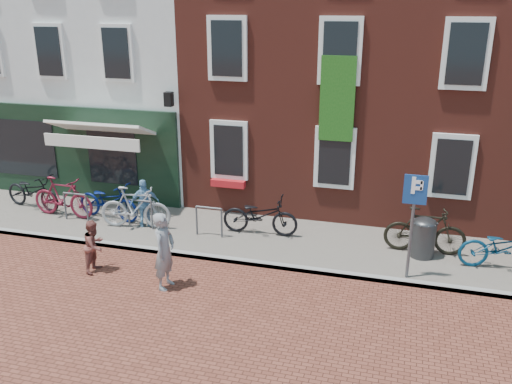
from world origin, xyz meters
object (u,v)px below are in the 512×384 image
(woman, at_px, (164,251))
(parking_sign, at_px, (414,208))
(bicycle_6, at_px, (504,247))
(bicycle_0, at_px, (33,191))
(bicycle_3, at_px, (135,207))
(boy, at_px, (95,246))
(bicycle_1, at_px, (63,197))
(litter_bin, at_px, (423,235))
(bicycle_2, at_px, (108,201))
(cafe_person, at_px, (145,203))
(bicycle_4, at_px, (260,215))
(bicycle_5, at_px, (425,230))

(woman, bearing_deg, parking_sign, -69.24)
(bicycle_6, bearing_deg, bicycle_0, 80.46)
(bicycle_0, relative_size, bicycle_3, 1.03)
(woman, relative_size, boy, 1.39)
(bicycle_1, bearing_deg, woman, -119.44)
(boy, bearing_deg, bicycle_3, 5.44)
(litter_bin, relative_size, bicycle_3, 0.54)
(bicycle_1, xyz_separation_m, bicycle_2, (1.33, 0.21, -0.06))
(cafe_person, height_order, bicycle_3, cafe_person)
(bicycle_0, xyz_separation_m, bicycle_3, (3.67, -0.53, 0.06))
(woman, bearing_deg, bicycle_3, 40.84)
(parking_sign, xyz_separation_m, woman, (-5.13, -1.69, -0.89))
(litter_bin, distance_m, bicycle_3, 7.55)
(parking_sign, height_order, bicycle_6, parking_sign)
(cafe_person, bearing_deg, bicycle_6, 146.57)
(parking_sign, xyz_separation_m, boy, (-7.03, -1.41, -1.14))
(bicycle_1, height_order, bicycle_6, bicycle_1)
(litter_bin, relative_size, bicycle_1, 0.54)
(cafe_person, height_order, bicycle_6, cafe_person)
(cafe_person, bearing_deg, bicycle_0, -38.57)
(boy, distance_m, bicycle_3, 2.37)
(bicycle_2, distance_m, bicycle_3, 1.13)
(woman, height_order, bicycle_0, woman)
(woman, bearing_deg, litter_bin, -59.41)
(boy, bearing_deg, litter_bin, -69.31)
(woman, distance_m, bicycle_4, 3.42)
(bicycle_0, bearing_deg, bicycle_1, -95.00)
(bicycle_1, distance_m, bicycle_5, 9.98)
(parking_sign, distance_m, bicycle_2, 8.46)
(parking_sign, bearing_deg, cafe_person, 170.95)
(bicycle_4, distance_m, bicycle_5, 4.19)
(bicycle_4, bearing_deg, bicycle_3, 95.98)
(litter_bin, bearing_deg, bicycle_6, -4.80)
(parking_sign, height_order, bicycle_0, parking_sign)
(bicycle_0, height_order, bicycle_6, same)
(bicycle_0, height_order, bicycle_1, bicycle_1)
(litter_bin, relative_size, cafe_person, 0.79)
(parking_sign, height_order, cafe_person, parking_sign)
(bicycle_3, xyz_separation_m, bicycle_5, (7.58, 0.49, 0.00))
(cafe_person, height_order, bicycle_4, cafe_person)
(litter_bin, xyz_separation_m, woman, (-5.46, -2.91, 0.23))
(bicycle_3, height_order, bicycle_5, same)
(litter_bin, xyz_separation_m, bicycle_4, (-4.16, 0.24, -0.02))
(bicycle_5, bearing_deg, bicycle_4, 88.41)
(boy, xyz_separation_m, bicycle_4, (3.21, 2.87, 0.00))
(litter_bin, distance_m, bicycle_1, 9.94)
(bicycle_3, relative_size, bicycle_4, 0.97)
(parking_sign, bearing_deg, bicycle_3, 172.49)
(boy, height_order, bicycle_1, bicycle_1)
(parking_sign, xyz_separation_m, bicycle_1, (-9.61, 1.13, -1.08))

